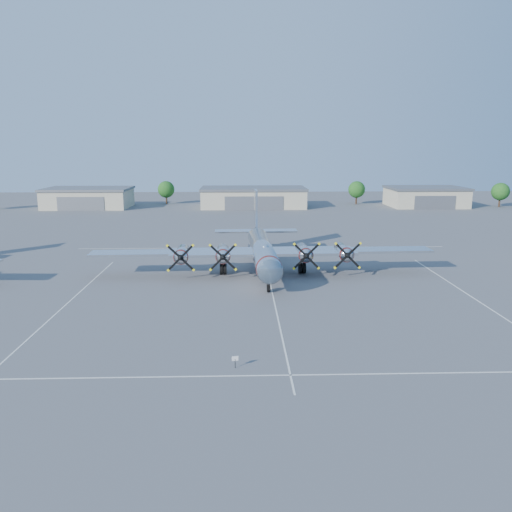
{
  "coord_description": "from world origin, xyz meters",
  "views": [
    {
      "loc": [
        -3.56,
        -55.47,
        16.25
      ],
      "look_at": [
        -1.7,
        4.02,
        3.2
      ],
      "focal_mm": 35.0,
      "sensor_mm": 36.0,
      "label": 1
    }
  ],
  "objects_px": {
    "hangar_west": "(88,198)",
    "tree_west": "(166,189)",
    "hangar_center": "(253,197)",
    "info_placard": "(235,360)",
    "hangar_east": "(426,197)",
    "main_bomber_b29": "(262,270)",
    "tree_far_east": "(500,192)",
    "tree_east": "(357,190)"
  },
  "relations": [
    {
      "from": "hangar_west",
      "to": "hangar_east",
      "type": "xyz_separation_m",
      "value": [
        93.0,
        0.0,
        0.0
      ]
    },
    {
      "from": "hangar_east",
      "to": "tree_east",
      "type": "height_order",
      "value": "tree_east"
    },
    {
      "from": "main_bomber_b29",
      "to": "info_placard",
      "type": "height_order",
      "value": "main_bomber_b29"
    },
    {
      "from": "info_placard",
      "to": "hangar_east",
      "type": "bearing_deg",
      "value": 54.39
    },
    {
      "from": "hangar_west",
      "to": "main_bomber_b29",
      "type": "xyz_separation_m",
      "value": [
        44.26,
        -72.35,
        -2.71
      ]
    },
    {
      "from": "hangar_east",
      "to": "tree_west",
      "type": "height_order",
      "value": "tree_west"
    },
    {
      "from": "hangar_west",
      "to": "tree_far_east",
      "type": "height_order",
      "value": "tree_far_east"
    },
    {
      "from": "tree_west",
      "to": "tree_far_east",
      "type": "bearing_deg",
      "value": -6.14
    },
    {
      "from": "tree_east",
      "to": "tree_far_east",
      "type": "bearing_deg",
      "value": -11.89
    },
    {
      "from": "hangar_east",
      "to": "tree_west",
      "type": "distance_m",
      "value": 73.46
    },
    {
      "from": "hangar_center",
      "to": "tree_far_east",
      "type": "bearing_deg",
      "value": -1.65
    },
    {
      "from": "hangar_east",
      "to": "tree_east",
      "type": "xyz_separation_m",
      "value": [
        -18.0,
        6.04,
        1.51
      ]
    },
    {
      "from": "hangar_center",
      "to": "hangar_east",
      "type": "bearing_deg",
      "value": 0.0
    },
    {
      "from": "tree_far_east",
      "to": "hangar_east",
      "type": "bearing_deg",
      "value": 174.39
    },
    {
      "from": "hangar_east",
      "to": "tree_west",
      "type": "relative_size",
      "value": 3.1
    },
    {
      "from": "hangar_west",
      "to": "info_placard",
      "type": "xyz_separation_m",
      "value": [
        40.96,
        -102.61,
        -2.05
      ]
    },
    {
      "from": "hangar_west",
      "to": "main_bomber_b29",
      "type": "height_order",
      "value": "hangar_west"
    },
    {
      "from": "tree_east",
      "to": "tree_far_east",
      "type": "distance_m",
      "value": 38.83
    },
    {
      "from": "info_placard",
      "to": "tree_east",
      "type": "bearing_deg",
      "value": 63.89
    },
    {
      "from": "tree_east",
      "to": "tree_far_east",
      "type": "height_order",
      "value": "same"
    },
    {
      "from": "hangar_west",
      "to": "hangar_center",
      "type": "xyz_separation_m",
      "value": [
        45.0,
        -0.0,
        -0.0
      ]
    },
    {
      "from": "hangar_east",
      "to": "main_bomber_b29",
      "type": "distance_m",
      "value": 87.28
    },
    {
      "from": "hangar_east",
      "to": "hangar_west",
      "type": "bearing_deg",
      "value": -180.0
    },
    {
      "from": "hangar_center",
      "to": "tree_west",
      "type": "xyz_separation_m",
      "value": [
        -25.0,
        8.04,
        1.51
      ]
    },
    {
      "from": "hangar_west",
      "to": "info_placard",
      "type": "distance_m",
      "value": 110.5
    },
    {
      "from": "main_bomber_b29",
      "to": "hangar_east",
      "type": "bearing_deg",
      "value": 54.21
    },
    {
      "from": "hangar_east",
      "to": "tree_far_east",
      "type": "height_order",
      "value": "tree_far_east"
    },
    {
      "from": "hangar_center",
      "to": "hangar_west",
      "type": "bearing_deg",
      "value": 180.0
    },
    {
      "from": "info_placard",
      "to": "tree_far_east",
      "type": "bearing_deg",
      "value": 45.69
    },
    {
      "from": "hangar_west",
      "to": "tree_west",
      "type": "bearing_deg",
      "value": 21.89
    },
    {
      "from": "hangar_west",
      "to": "info_placard",
      "type": "height_order",
      "value": "hangar_west"
    },
    {
      "from": "tree_west",
      "to": "tree_far_east",
      "type": "height_order",
      "value": "same"
    },
    {
      "from": "main_bomber_b29",
      "to": "tree_far_east",
      "type": "bearing_deg",
      "value": 43.86
    },
    {
      "from": "main_bomber_b29",
      "to": "tree_east",
      "type": "bearing_deg",
      "value": 66.77
    },
    {
      "from": "hangar_east",
      "to": "main_bomber_b29",
      "type": "bearing_deg",
      "value": -123.97
    },
    {
      "from": "hangar_center",
      "to": "tree_east",
      "type": "distance_m",
      "value": 30.64
    },
    {
      "from": "tree_east",
      "to": "hangar_center",
      "type": "bearing_deg",
      "value": -168.62
    },
    {
      "from": "tree_east",
      "to": "info_placard",
      "type": "height_order",
      "value": "tree_east"
    },
    {
      "from": "hangar_west",
      "to": "tree_west",
      "type": "distance_m",
      "value": 21.61
    },
    {
      "from": "tree_west",
      "to": "tree_far_east",
      "type": "xyz_separation_m",
      "value": [
        93.0,
        -10.0,
        0.0
      ]
    },
    {
      "from": "info_placard",
      "to": "hangar_center",
      "type": "bearing_deg",
      "value": 79.03
    },
    {
      "from": "hangar_center",
      "to": "info_placard",
      "type": "bearing_deg",
      "value": -92.25
    }
  ]
}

